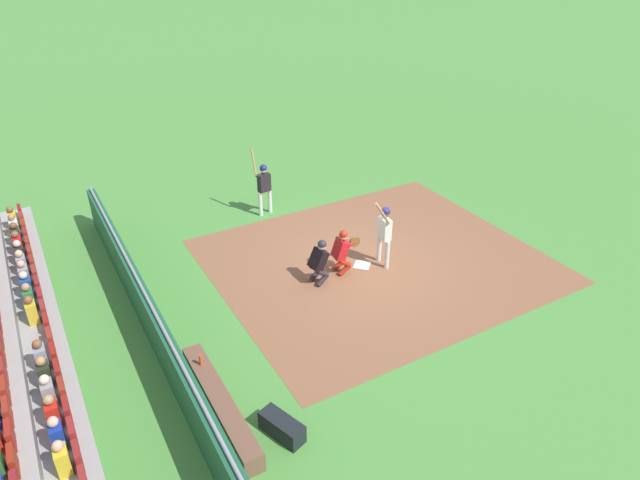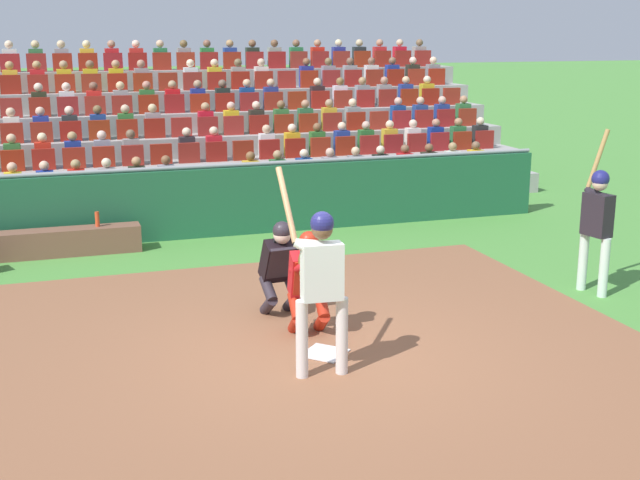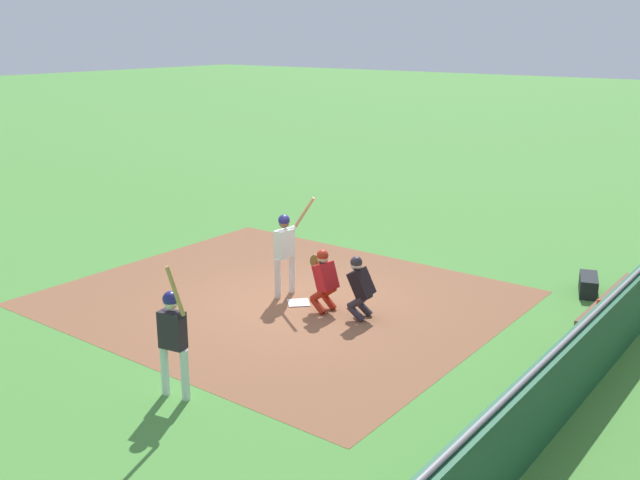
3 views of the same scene
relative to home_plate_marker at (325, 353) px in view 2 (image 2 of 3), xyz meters
The scene contains 11 objects.
ground_plane 0.02m from the home_plate_marker, ahead, with size 160.00×160.00×0.00m, color #4D8E3B.
infield_dirt_patch 0.50m from the home_plate_marker, 90.00° to the left, with size 7.74×8.96×0.01m, color brown.
home_plate_marker is the anchor object (origin of this frame).
batter_at_plate 1.24m from the home_plate_marker, 67.12° to the left, with size 0.62×0.71×2.18m.
catcher_crouching 0.97m from the home_plate_marker, 90.54° to the right, with size 0.49×0.72×1.31m.
home_plate_umpire 1.60m from the home_plate_marker, 85.51° to the right, with size 0.49×0.51×1.28m.
dugout_wall 6.00m from the home_plate_marker, 90.00° to the right, with size 12.57×0.24×1.29m.
dugout_bench 6.26m from the home_plate_marker, 59.97° to the right, with size 3.38×0.40×0.44m, color brown.
water_bottle_on_bench 5.85m from the home_plate_marker, 68.63° to the right, with size 0.07×0.07×0.25m, color #DB4523.
on_deck_batter 4.52m from the home_plate_marker, 166.78° to the right, with size 0.43×0.56×2.26m.
bleacher_stand 11.09m from the home_plate_marker, 90.03° to the right, with size 15.42×5.27×3.35m.
Camera 2 is at (2.82, 8.38, 3.56)m, focal length 46.75 mm.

